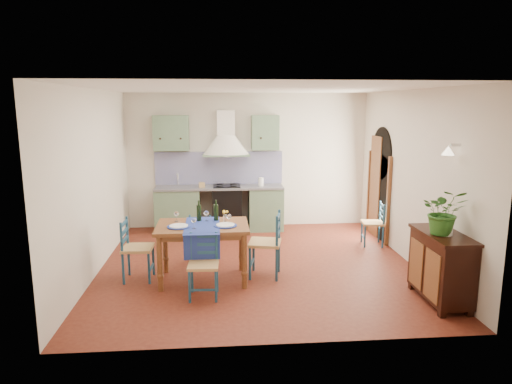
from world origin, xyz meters
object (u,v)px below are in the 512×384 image
dining_table (203,231)px  chair_near (203,265)px  sideboard (441,265)px  potted_plant (444,212)px

dining_table → chair_near: dining_table is taller
dining_table → sideboard: (3.11, -1.01, -0.24)m
sideboard → potted_plant: bearing=-129.1°
chair_near → sideboard: (3.09, -0.43, 0.06)m
potted_plant → sideboard: bearing=50.9°
dining_table → sideboard: size_ratio=1.27×
sideboard → potted_plant: (-0.04, -0.05, 0.72)m
chair_near → dining_table: bearing=92.0°
chair_near → sideboard: sideboard is taller
dining_table → sideboard: 3.28m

